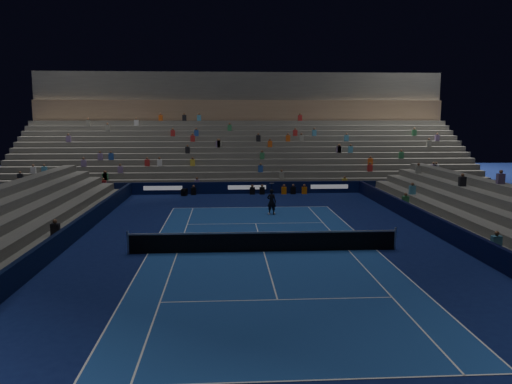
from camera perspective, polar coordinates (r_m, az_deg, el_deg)
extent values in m
plane|color=#0C174D|center=(24.12, 0.88, -6.82)|extent=(90.00, 90.00, 0.00)
cube|color=navy|center=(24.12, 0.88, -6.81)|extent=(10.97, 23.77, 0.01)
cube|color=#080E33|center=(42.14, -1.04, 0.50)|extent=(44.00, 0.25, 1.00)
cube|color=black|center=(26.54, 22.34, -4.93)|extent=(0.25, 37.00, 1.00)
cube|color=black|center=(25.20, -21.80, -5.60)|extent=(0.25, 37.00, 1.00)
cube|color=#5E5E5A|center=(43.17, -1.10, 0.35)|extent=(44.00, 1.00, 0.50)
cube|color=#5E5E5A|center=(44.12, -1.15, 0.86)|extent=(44.00, 1.00, 1.00)
cube|color=#5E5E5A|center=(45.08, -1.21, 1.34)|extent=(44.00, 1.00, 1.50)
cube|color=#5E5E5A|center=(46.04, -1.26, 1.81)|extent=(44.00, 1.00, 2.00)
cube|color=#5E5E5A|center=(47.01, -1.31, 2.25)|extent=(44.00, 1.00, 2.50)
cube|color=#5E5E5A|center=(47.97, -1.36, 2.68)|extent=(44.00, 1.00, 3.00)
cube|color=#5E5E5A|center=(48.94, -1.40, 3.09)|extent=(44.00, 1.00, 3.50)
cube|color=#5E5E5A|center=(49.91, -1.45, 3.48)|extent=(44.00, 1.00, 4.00)
cube|color=#5E5E5A|center=(50.89, -1.49, 3.86)|extent=(44.00, 1.00, 4.50)
cube|color=#5E5E5A|center=(51.87, -1.53, 4.23)|extent=(44.00, 1.00, 5.00)
cube|color=#5E5E5A|center=(52.85, -1.57, 4.58)|extent=(44.00, 1.00, 5.50)
cube|color=#5E5E5A|center=(53.83, -1.61, 4.92)|extent=(44.00, 1.00, 6.00)
cube|color=#836951|center=(54.82, -1.66, 9.27)|extent=(44.00, 0.60, 2.20)
cube|color=#494946|center=(56.32, -1.72, 11.90)|extent=(44.00, 2.40, 3.00)
cube|color=slate|center=(26.95, 23.84, -5.37)|extent=(1.00, 37.00, 0.50)
cube|color=slate|center=(27.37, 25.74, -4.75)|extent=(1.00, 37.00, 1.00)
cube|color=#62625D|center=(25.52, -23.49, -6.10)|extent=(1.00, 37.00, 0.50)
cube|color=#62625D|center=(25.82, -25.62, -5.50)|extent=(1.00, 37.00, 1.00)
cylinder|color=#B2B2B7|center=(24.35, -14.38, -5.61)|extent=(0.10, 0.10, 1.10)
cylinder|color=#B2B2B7|center=(25.28, 15.57, -5.14)|extent=(0.10, 0.10, 1.10)
cube|color=black|center=(24.00, 0.88, -5.79)|extent=(12.80, 0.03, 0.90)
cube|color=white|center=(23.89, 0.89, -4.65)|extent=(12.80, 0.04, 0.08)
imported|color=black|center=(33.06, 1.79, -1.11)|extent=(0.73, 0.63, 1.70)
cube|color=black|center=(41.50, -8.17, -0.02)|extent=(0.52, 0.59, 0.56)
cylinder|color=black|center=(41.05, -8.22, 0.12)|extent=(0.23, 0.38, 0.16)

